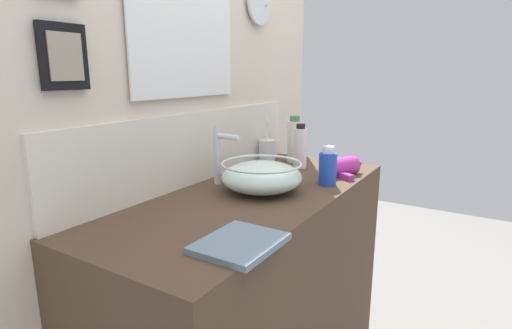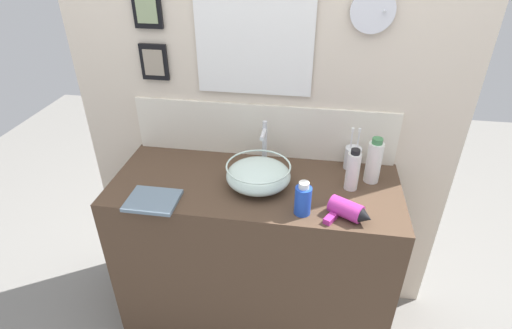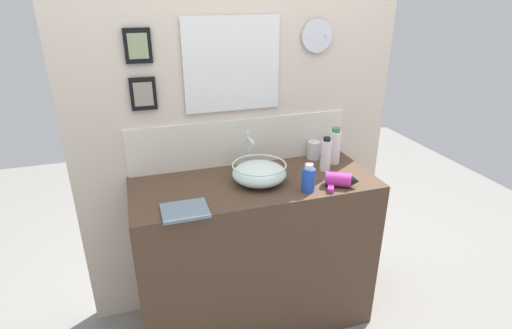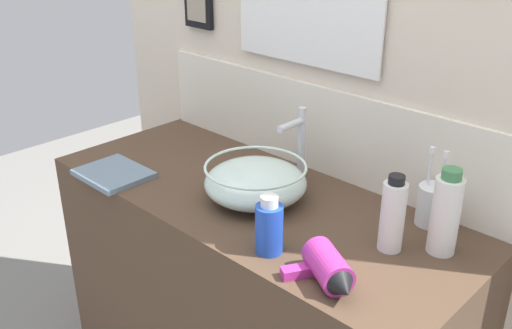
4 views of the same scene
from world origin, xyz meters
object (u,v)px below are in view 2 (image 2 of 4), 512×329
at_px(spray_bottle, 303,199).
at_px(glass_bowl_sink, 258,175).
at_px(shampoo_bottle, 353,170).
at_px(hand_towel, 153,200).
at_px(lotion_bottle, 374,161).
at_px(toothbrush_cup, 352,158).
at_px(faucet, 264,141).
at_px(hair_drier, 349,211).

bearing_deg(spray_bottle, glass_bowl_sink, 140.96).
distance_m(shampoo_bottle, hand_towel, 0.86).
bearing_deg(lotion_bottle, shampoo_bottle, -141.43).
bearing_deg(toothbrush_cup, hand_towel, -153.92).
relative_size(faucet, toothbrush_cup, 1.06).
height_order(glass_bowl_sink, toothbrush_cup, toothbrush_cup).
bearing_deg(faucet, toothbrush_cup, 4.99).
xyz_separation_m(spray_bottle, lotion_bottle, (0.30, 0.29, 0.04)).
bearing_deg(hair_drier, hand_towel, -178.67).
height_order(hair_drier, toothbrush_cup, toothbrush_cup).
relative_size(glass_bowl_sink, toothbrush_cup, 1.35).
xyz_separation_m(hair_drier, lotion_bottle, (0.11, 0.29, 0.07)).
xyz_separation_m(faucet, toothbrush_cup, (0.42, 0.04, -0.07)).
bearing_deg(hand_towel, faucet, 41.62).
bearing_deg(spray_bottle, toothbrush_cup, 61.10).
xyz_separation_m(faucet, shampoo_bottle, (0.41, -0.14, -0.04)).
distance_m(faucet, hand_towel, 0.58).
distance_m(toothbrush_cup, spray_bottle, 0.44).
height_order(spray_bottle, shampoo_bottle, shampoo_bottle).
bearing_deg(hair_drier, spray_bottle, 178.20).
relative_size(shampoo_bottle, lotion_bottle, 0.90).
relative_size(toothbrush_cup, spray_bottle, 1.43).
xyz_separation_m(faucet, hair_drier, (0.39, -0.36, -0.09)).
bearing_deg(shampoo_bottle, glass_bowl_sink, -173.73).
height_order(glass_bowl_sink, shampoo_bottle, shampoo_bottle).
bearing_deg(glass_bowl_sink, faucet, 90.00).
bearing_deg(glass_bowl_sink, hand_towel, -155.66).
xyz_separation_m(shampoo_bottle, lotion_bottle, (0.09, 0.08, 0.01)).
height_order(lotion_bottle, hand_towel, lotion_bottle).
bearing_deg(glass_bowl_sink, toothbrush_cup, 27.78).
height_order(glass_bowl_sink, spray_bottle, spray_bottle).
relative_size(shampoo_bottle, hand_towel, 0.92).
relative_size(toothbrush_cup, shampoo_bottle, 1.09).
height_order(toothbrush_cup, spray_bottle, toothbrush_cup).
distance_m(glass_bowl_sink, shampoo_bottle, 0.41).
xyz_separation_m(glass_bowl_sink, spray_bottle, (0.20, -0.17, 0.01)).
distance_m(faucet, hair_drier, 0.53).
bearing_deg(spray_bottle, lotion_bottle, 44.00).
distance_m(glass_bowl_sink, faucet, 0.20).
bearing_deg(spray_bottle, hair_drier, -1.80).
bearing_deg(hand_towel, hair_drier, 1.33).
xyz_separation_m(toothbrush_cup, lotion_bottle, (0.08, -0.10, 0.05)).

